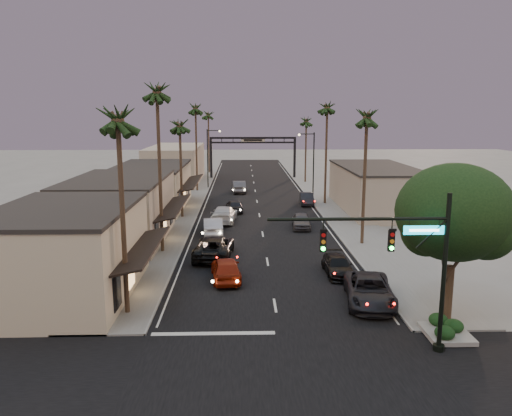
{
  "coord_description": "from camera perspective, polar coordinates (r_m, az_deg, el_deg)",
  "views": [
    {
      "loc": [
        -1.94,
        -18.33,
        11.41
      ],
      "look_at": [
        -0.63,
        28.3,
        2.5
      ],
      "focal_mm": 35.0,
      "sensor_mm": 36.0,
      "label": 1
    }
  ],
  "objects": [
    {
      "name": "ground",
      "position": [
        59.47,
        0.29,
        -0.25
      ],
      "size": [
        200.0,
        200.0,
        0.0
      ],
      "primitive_type": "plane",
      "color": "slate",
      "rests_on": "ground"
    },
    {
      "name": "oncoming_grey_far",
      "position": [
        72.69,
        -1.95,
        2.45
      ],
      "size": [
        2.1,
        5.27,
        1.71
      ],
      "primitive_type": "imported",
      "rotation": [
        0.0,
        0.0,
        3.2
      ],
      "color": "#4A494E",
      "rests_on": "ground"
    },
    {
      "name": "curbside_near",
      "position": [
        31.41,
        12.83,
        -9.15
      ],
      "size": [
        3.52,
        6.28,
        1.66
      ],
      "primitive_type": "imported",
      "rotation": [
        0.0,
        0.0,
        -0.13
      ],
      "color": "black",
      "rests_on": "ground"
    },
    {
      "name": "oncoming_red",
      "position": [
        34.78,
        -3.45,
        -6.94
      ],
      "size": [
        2.41,
        4.97,
        1.63
      ],
      "primitive_type": "imported",
      "rotation": [
        0.0,
        0.0,
        3.24
      ],
      "color": "maroon",
      "rests_on": "ground"
    },
    {
      "name": "storefront_mid",
      "position": [
        46.51,
        -15.34,
        -0.31
      ],
      "size": [
        8.0,
        14.0,
        5.5
      ],
      "primitive_type": "cube",
      "color": "#A09480",
      "rests_on": "ground"
    },
    {
      "name": "palm_ra",
      "position": [
        43.63,
        12.59,
        10.6
      ],
      "size": [
        3.2,
        3.2,
        13.2
      ],
      "color": "#38281C",
      "rests_on": "ground"
    },
    {
      "name": "planter",
      "position": [
        28.45,
        20.91,
        -13.58
      ],
      "size": [
        2.2,
        2.6,
        0.24
      ],
      "primitive_type": "cube",
      "color": "gray",
      "rests_on": "ground"
    },
    {
      "name": "sidewalk_right",
      "position": [
        72.16,
        7.54,
        1.67
      ],
      "size": [
        5.0,
        92.0,
        0.12
      ],
      "primitive_type": "cube",
      "color": "slate",
      "rests_on": "ground"
    },
    {
      "name": "palm_far",
      "position": [
        96.54,
        -5.48,
        10.78
      ],
      "size": [
        3.2,
        3.2,
        13.2
      ],
      "color": "#38281C",
      "rests_on": "ground"
    },
    {
      "name": "palm_lc",
      "position": [
        54.75,
        -8.72,
        9.71
      ],
      "size": [
        3.2,
        3.2,
        12.2
      ],
      "color": "#38281C",
      "rests_on": "ground"
    },
    {
      "name": "streetlight_left",
      "position": [
        76.74,
        -5.36,
        6.22
      ],
      "size": [
        2.13,
        0.3,
        9.0
      ],
      "color": "black",
      "rests_on": "ground"
    },
    {
      "name": "palm_rb",
      "position": [
        63.23,
        8.16,
        11.62
      ],
      "size": [
        3.2,
        3.2,
        14.2
      ],
      "color": "#38281C",
      "rests_on": "ground"
    },
    {
      "name": "streetlight_right",
      "position": [
        64.24,
        6.35,
        5.31
      ],
      "size": [
        2.13,
        0.3,
        9.0
      ],
      "color": "black",
      "rests_on": "ground"
    },
    {
      "name": "curbside_grey",
      "position": [
        50.31,
        5.18,
        -1.47
      ],
      "size": [
        2.03,
        4.49,
        1.49
      ],
      "primitive_type": "imported",
      "rotation": [
        0.0,
        0.0,
        -0.06
      ],
      "color": "#434247",
      "rests_on": "ground"
    },
    {
      "name": "corner_tree",
      "position": [
        28.72,
        21.86,
        -0.87
      ],
      "size": [
        6.2,
        6.2,
        8.8
      ],
      "color": "#38281C",
      "rests_on": "ground"
    },
    {
      "name": "storefront_near",
      "position": [
        33.43,
        -20.95,
        -4.93
      ],
      "size": [
        8.0,
        12.0,
        5.5
      ],
      "primitive_type": "cube",
      "color": "beige",
      "rests_on": "ground"
    },
    {
      "name": "storefront_far",
      "position": [
        61.98,
        -11.88,
        2.31
      ],
      "size": [
        8.0,
        16.0,
        5.0
      ],
      "primitive_type": "cube",
      "color": "beige",
      "rests_on": "ground"
    },
    {
      "name": "palm_lb",
      "position": [
        40.93,
        -11.28,
        13.38
      ],
      "size": [
        3.2,
        3.2,
        15.2
      ],
      "color": "#38281C",
      "rests_on": "ground"
    },
    {
      "name": "palm_la",
      "position": [
        28.13,
        -15.57,
        10.5
      ],
      "size": [
        3.2,
        3.2,
        13.2
      ],
      "color": "#38281C",
      "rests_on": "ground"
    },
    {
      "name": "palm_rc",
      "position": [
        83.01,
        5.78,
        10.11
      ],
      "size": [
        3.2,
        3.2,
        12.2
      ],
      "color": "#38281C",
      "rests_on": "ground"
    },
    {
      "name": "cross_street",
      "position": [
        21.68,
        4.04,
        -20.95
      ],
      "size": [
        80.0,
        12.0,
        0.02
      ],
      "primitive_type": "cube",
      "color": "black",
      "rests_on": "ground"
    },
    {
      "name": "road",
      "position": [
        64.38,
        0.14,
        0.61
      ],
      "size": [
        14.0,
        120.0,
        0.02
      ],
      "primitive_type": "cube",
      "color": "black",
      "rests_on": "ground"
    },
    {
      "name": "arch",
      "position": [
        88.55,
        -0.35,
        7.01
      ],
      "size": [
        15.2,
        0.4,
        7.27
      ],
      "color": "black",
      "rests_on": "ground"
    },
    {
      "name": "palm_ld",
      "position": [
        73.64,
        -6.94,
        11.52
      ],
      "size": [
        3.2,
        3.2,
        14.2
      ],
      "color": "#38281C",
      "rests_on": "ground"
    },
    {
      "name": "oncoming_dgrey",
      "position": [
        58.3,
        -2.5,
        0.26
      ],
      "size": [
        2.34,
        4.58,
        1.49
      ],
      "primitive_type": "imported",
      "rotation": [
        0.0,
        0.0,
        3.28
      ],
      "color": "black",
      "rests_on": "ground"
    },
    {
      "name": "oncoming_white",
      "position": [
        52.9,
        -3.68,
        -0.71
      ],
      "size": [
        2.86,
        6.1,
        1.72
      ],
      "primitive_type": "imported",
      "rotation": [
        0.0,
        0.0,
        3.06
      ],
      "color": "#BDBDBD",
      "rests_on": "ground"
    },
    {
      "name": "curbside_far",
      "position": [
        63.18,
        5.82,
        1.05
      ],
      "size": [
        1.86,
        4.68,
        1.52
      ],
      "primitive_type": "imported",
      "rotation": [
        0.0,
        0.0,
        -0.06
      ],
      "color": "black",
      "rests_on": "ground"
    },
    {
      "name": "curbside_black",
      "position": [
        36.36,
        9.34,
        -6.53
      ],
      "size": [
        1.91,
        4.59,
        1.33
      ],
      "primitive_type": "imported",
      "rotation": [
        0.0,
        0.0,
        0.01
      ],
      "color": "black",
      "rests_on": "ground"
    },
    {
      "name": "oncoming_pickup",
      "position": [
        40.09,
        -4.82,
        -4.47
      ],
      "size": [
        3.25,
        6.43,
        1.74
      ],
      "primitive_type": "imported",
      "rotation": [
        0.0,
        0.0,
        3.08
      ],
      "color": "black",
      "rests_on": "ground"
    },
    {
      "name": "building_right",
      "position": [
        61.13,
        13.54,
        2.13
      ],
      "size": [
        8.0,
        18.0,
        5.0
      ],
      "primitive_type": "cube",
      "color": "#A09480",
      "rests_on": "ground"
    },
    {
      "name": "storefront_dist",
      "position": [
        84.48,
        -9.16,
        4.96
      ],
      "size": [
        8.0,
        20.0,
        6.0
      ],
      "primitive_type": "cube",
      "color": "#A09480",
      "rests_on": "ground"
    },
    {
      "name": "sidewalk_left",
      "position": [
        71.64,
        -7.65,
        1.6
      ],
      "size": [
        5.0,
        92.0,
        0.12
      ],
      "primitive_type": "cube",
      "color": "slate",
      "rests_on": "ground"
    },
    {
      "name": "traffic_signal",
      "position": [
        24.43,
        16.7,
        -4.66
      ],
      "size": [
        8.51,
        0.22,
        7.8
      ],
      "color": "black",
      "rests_on": "ground"
    },
    {
      "name": "oncoming_silver",
      "position": [
        47.58,
        -4.95,
        -2.08
      ],
      "size": [
        2.18,
        5.14,
        1.65
      ],
      "primitive_type": "imported",
      "rotation": [
        0.0,
        0.0,
        3.23
      ],
      "color": "#ADADB2",
      "rests_on": "ground"
    }
  ]
}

